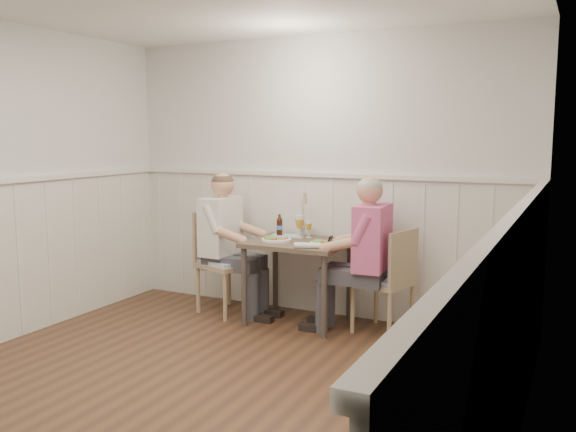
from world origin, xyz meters
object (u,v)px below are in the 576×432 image
object	(u,v)px
dining_table	(298,253)
chair_right	(389,277)
man_in_pink	(367,268)
grass_vase	(302,216)
beer_bottle	(279,226)
chair_left	(222,258)
diner_cream	(225,254)

from	to	relation	value
dining_table	chair_right	distance (m)	0.84
man_in_pink	grass_vase	distance (m)	0.87
dining_table	beer_bottle	bearing A→B (deg)	145.71
man_in_pink	beer_bottle	distance (m)	1.01
beer_bottle	man_in_pink	bearing A→B (deg)	-14.16
chair_left	grass_vase	xyz separation A→B (m)	(0.73, 0.23, 0.42)
chair_left	grass_vase	size ratio (longest dim) A/B	2.22
diner_cream	beer_bottle	distance (m)	0.59
chair_right	beer_bottle	world-z (taller)	beer_bottle
beer_bottle	grass_vase	size ratio (longest dim) A/B	0.47
chair_right	chair_left	bearing A→B (deg)	-178.30
man_in_pink	dining_table	bearing A→B (deg)	175.92
diner_cream	chair_left	bearing A→B (deg)	145.93
diner_cream	beer_bottle	bearing A→B (deg)	24.49
dining_table	beer_bottle	world-z (taller)	beer_bottle
dining_table	diner_cream	xyz separation A→B (m)	(-0.76, -0.02, -0.07)
beer_bottle	chair_left	bearing A→B (deg)	-160.17
chair_left	diner_cream	distance (m)	0.07
chair_right	diner_cream	bearing A→B (deg)	-177.19
chair_left	dining_table	bearing A→B (deg)	-0.33
chair_left	grass_vase	distance (m)	0.87
man_in_pink	diner_cream	bearing A→B (deg)	179.09
dining_table	beer_bottle	size ratio (longest dim) A/B	4.27
man_in_pink	grass_vase	world-z (taller)	man_in_pink
diner_cream	beer_bottle	size ratio (longest dim) A/B	6.71
chair_left	diner_cream	bearing A→B (deg)	-34.07
dining_table	man_in_pink	world-z (taller)	man_in_pink
man_in_pink	grass_vase	bearing A→B (deg)	159.12
grass_vase	beer_bottle	bearing A→B (deg)	-169.17
man_in_pink	chair_left	bearing A→B (deg)	177.96
dining_table	diner_cream	distance (m)	0.76
man_in_pink	beer_bottle	bearing A→B (deg)	165.84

